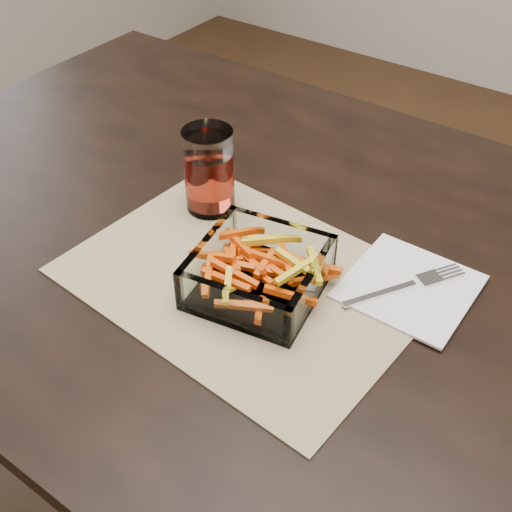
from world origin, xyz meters
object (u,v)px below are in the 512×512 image
object	(u,v)px
tumbler	(209,173)
dining_table	(323,307)
glass_bowl	(258,275)
fork	(408,285)

from	to	relation	value
tumbler	dining_table	bearing A→B (deg)	-1.51
glass_bowl	fork	bearing A→B (deg)	36.29
glass_bowl	tumbler	xyz separation A→B (m)	(-0.16, 0.11, 0.03)
glass_bowl	fork	world-z (taller)	glass_bowl
dining_table	tumbler	size ratio (longest dim) A/B	12.48
dining_table	glass_bowl	xyz separation A→B (m)	(-0.04, -0.10, 0.12)
dining_table	glass_bowl	bearing A→B (deg)	-113.34
dining_table	fork	size ratio (longest dim) A/B	10.01
dining_table	fork	world-z (taller)	fork
dining_table	tumbler	xyz separation A→B (m)	(-0.21, 0.01, 0.15)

